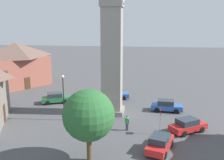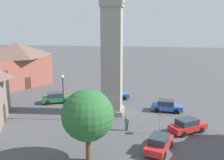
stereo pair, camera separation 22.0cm
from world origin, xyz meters
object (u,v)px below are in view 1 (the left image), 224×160
(pedestrian, at_px, (127,122))
(building_corner_back, at_px, (17,64))
(tree, at_px, (89,115))
(car_blue_kerb, at_px, (115,94))
(car_black_far, at_px, (55,98))
(road_sign, at_px, (160,117))
(car_silver_kerb, at_px, (160,143))
(clock_tower, at_px, (112,4))
(car_white_side, at_px, (166,106))
(car_red_corner, at_px, (188,125))
(lamp_post, at_px, (63,91))

(pedestrian, bearing_deg, building_corner_back, -128.58)
(tree, bearing_deg, car_blue_kerb, -178.98)
(car_black_far, height_order, road_sign, road_sign)
(car_silver_kerb, bearing_deg, road_sign, 178.11)
(clock_tower, height_order, road_sign, clock_tower)
(car_white_side, bearing_deg, car_red_corner, 16.01)
(clock_tower, distance_m, car_blue_kerb, 14.48)
(lamp_post, distance_m, road_sign, 11.73)
(car_white_side, bearing_deg, tree, -27.19)
(tree, bearing_deg, car_white_side, 152.81)
(car_blue_kerb, relative_size, road_sign, 1.56)
(car_silver_kerb, height_order, car_black_far, same)
(lamp_post, bearing_deg, car_silver_kerb, 60.99)
(building_corner_back, bearing_deg, car_blue_kerb, 73.70)
(pedestrian, height_order, tree, tree)
(car_red_corner, bearing_deg, car_white_side, -163.99)
(car_red_corner, bearing_deg, pedestrian, -85.45)
(road_sign, bearing_deg, clock_tower, -134.85)
(car_red_corner, xyz_separation_m, road_sign, (1.02, -2.98, 1.14))
(tree, bearing_deg, clock_tower, 179.40)
(car_white_side, xyz_separation_m, lamp_post, (5.13, -12.41, 2.90))
(car_blue_kerb, height_order, car_silver_kerb, same)
(car_silver_kerb, height_order, lamp_post, lamp_post)
(clock_tower, distance_m, building_corner_back, 24.75)
(car_silver_kerb, relative_size, car_red_corner, 1.02)
(pedestrian, relative_size, road_sign, 0.60)
(pedestrian, relative_size, building_corner_back, 0.13)
(car_black_far, xyz_separation_m, lamp_post, (6.54, 3.53, 2.90))
(car_red_corner, relative_size, car_black_far, 0.98)
(road_sign, bearing_deg, tree, -43.82)
(car_white_side, height_order, building_corner_back, building_corner_back)
(car_silver_kerb, xyz_separation_m, pedestrian, (-4.20, -3.40, 0.25))
(clock_tower, xyz_separation_m, road_sign, (5.96, 5.99, -11.82))
(car_white_side, height_order, lamp_post, lamp_post)
(clock_tower, bearing_deg, car_silver_kerb, 31.28)
(lamp_post, bearing_deg, clock_tower, 122.88)
(tree, bearing_deg, lamp_post, -149.67)
(building_corner_back, bearing_deg, clock_tower, 58.28)
(car_black_far, xyz_separation_m, tree, (15.43, 8.73, 3.31))
(car_black_far, distance_m, building_corner_back, 14.24)
(car_black_far, relative_size, pedestrian, 2.63)
(building_corner_back, bearing_deg, pedestrian, 51.42)
(car_white_side, height_order, tree, tree)
(clock_tower, height_order, car_blue_kerb, clock_tower)
(car_red_corner, distance_m, car_black_far, 19.56)
(clock_tower, distance_m, car_black_far, 16.00)
(car_blue_kerb, xyz_separation_m, tree, (18.80, 0.34, 3.31))
(car_blue_kerb, height_order, car_white_side, same)
(car_blue_kerb, bearing_deg, tree, 1.02)
(clock_tower, distance_m, car_white_side, 14.86)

